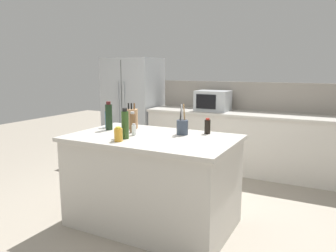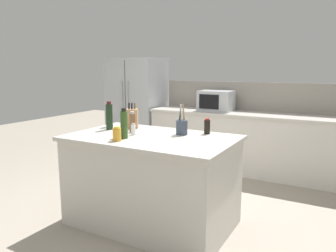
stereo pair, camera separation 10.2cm
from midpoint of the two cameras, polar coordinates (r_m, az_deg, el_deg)
The scene contains 16 objects.
ground_plane at distance 3.63m, azimuth -1.96°, elevation -16.47°, with size 14.00×14.00×0.00m, color gray.
back_counter_run at distance 5.29m, azimuth 13.27°, elevation -2.75°, with size 2.99×0.66×0.94m.
wall_backsplash at distance 5.49m, azimuth 14.47°, elevation 5.04°, with size 2.95×0.03×0.46m, color gray.
kitchen_island at distance 3.44m, azimuth -2.01°, elevation -9.42°, with size 1.69×1.04×0.94m.
refrigerator at distance 6.11m, azimuth -4.92°, elevation 3.26°, with size 0.96×0.75×1.80m.
microwave at distance 5.33m, azimuth 8.92°, elevation 4.35°, with size 0.53×0.39×0.32m.
knife_block at distance 3.75m, azimuth -5.50°, elevation 1.32°, with size 0.16×0.15×0.29m.
utensil_crock at distance 3.38m, azimuth 3.27°, elevation -0.14°, with size 0.12×0.12×0.32m.
wine_bottle at distance 3.70m, azimuth -9.42°, elevation 1.68°, with size 0.08×0.08×0.32m.
salt_shaker at distance 3.37m, azimuth -5.20°, elevation -0.64°, with size 0.05×0.05×0.12m.
spice_jar_oregano at distance 3.23m, azimuth -8.09°, elevation -1.25°, with size 0.05×0.05×0.11m.
soy_sauce_bottle at distance 3.45m, azimuth 7.67°, elevation -0.11°, with size 0.06×0.06×0.16m.
olive_oil_bottle at distance 3.21m, azimuth -6.77°, elevation 0.32°, with size 0.07×0.07×0.30m.
honey_jar at distance 3.12m, azimuth -7.96°, elevation -1.42°, with size 0.08×0.08×0.14m.
pepper_grinder at distance 3.52m, azimuth -5.38°, elevation 0.61°, with size 0.06×0.06×0.22m.
dish_soap_bottle at distance 3.87m, azimuth -9.51°, elevation 1.26°, with size 0.07×0.07×0.21m.
Camera 2 is at (1.73, -2.75, 1.62)m, focal length 35.00 mm.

